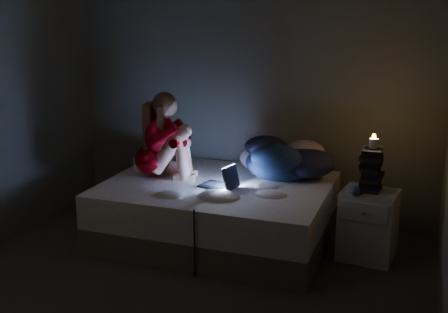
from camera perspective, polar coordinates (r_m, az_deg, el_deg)
The scene contains 12 objects.
floor at distance 4.18m, azimuth -5.47°, elevation -14.10°, with size 3.60×3.80×0.02m, color #322C2A.
wall_back at distance 5.49m, azimuth 2.76°, elevation 7.39°, with size 3.60×0.02×2.60m, color #5B5D57.
bed at distance 5.01m, azimuth -0.70°, elevation -5.57°, with size 1.91×1.43×0.53m, color beige, non-canonical shape.
pillow at distance 5.38m, azimuth -6.19°, elevation -0.55°, with size 0.45×0.32×0.13m, color white.
woman at distance 5.04m, azimuth -7.29°, elevation 2.16°, with size 0.48×0.32×0.78m, color maroon, non-canonical shape.
laptop at distance 4.78m, azimuth -0.60°, elevation -1.89°, with size 0.30×0.21×0.21m, color black, non-canonical shape.
clothes_pile at distance 5.06m, azimuth 5.61°, elevation 0.01°, with size 0.65×0.52×0.39m, color navy, non-canonical shape.
nightstand at distance 4.80m, azimuth 14.30°, elevation -6.68°, with size 0.43×0.38×0.57m, color silver.
book_stack at distance 4.69m, azimuth 14.64°, elevation -1.26°, with size 0.19×0.25×0.35m, color black, non-canonical shape.
candle at distance 4.63m, azimuth 14.82°, elevation 1.29°, with size 0.07×0.07×0.08m, color beige.
phone at distance 4.64m, azimuth 13.53°, elevation -3.54°, with size 0.07×0.14×0.01m, color black.
blue_orb at distance 4.54m, azimuth 13.28°, elevation -3.48°, with size 0.08×0.08×0.08m, color #345E8E.
Camera 1 is at (1.60, -3.30, 2.00)m, focal length 45.41 mm.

